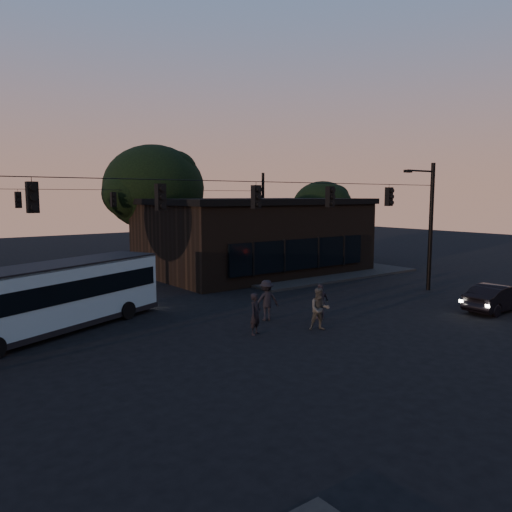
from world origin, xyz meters
TOP-DOWN VIEW (x-y plane):
  - ground at (0.00, 0.00)m, footprint 120.00×120.00m
  - sidewalk_far_right at (12.00, 14.00)m, footprint 14.00×10.00m
  - building at (9.00, 15.97)m, footprint 15.40×10.41m
  - tree_behind at (4.00, 22.00)m, footprint 7.60×7.60m
  - tree_right at (18.00, 18.00)m, footprint 5.20×5.20m
  - signal_rig_near at (0.00, 4.00)m, footprint 26.24×0.30m
  - signal_rig_far at (0.00, 20.00)m, footprint 26.24×0.30m
  - bus at (-7.38, 7.99)m, footprint 10.15×6.16m
  - car at (10.77, -1.29)m, footprint 4.09×1.51m
  - pedestrian_a at (-1.08, 2.62)m, footprint 0.73×0.63m
  - pedestrian_b at (1.48, 1.55)m, footprint 1.09×1.03m
  - pedestrian_c at (2.84, 2.85)m, footprint 0.98×0.48m
  - pedestrian_d at (0.72, 4.17)m, footprint 1.33×0.97m

SIDE VIEW (x-z plane):
  - ground at x=0.00m, z-range 0.00..0.00m
  - sidewalk_far_right at x=12.00m, z-range 0.00..0.15m
  - car at x=10.77m, z-range 0.00..1.34m
  - pedestrian_c at x=2.84m, z-range 0.00..1.62m
  - pedestrian_a at x=-1.08m, z-range 0.00..1.70m
  - pedestrian_b at x=1.48m, z-range 0.00..1.78m
  - pedestrian_d at x=0.72m, z-range 0.00..1.84m
  - bus at x=-7.38m, z-range 0.17..3.00m
  - building at x=9.00m, z-range 0.01..5.41m
  - signal_rig_far at x=0.00m, z-range 0.45..7.95m
  - signal_rig_near at x=0.00m, z-range 0.70..8.20m
  - tree_right at x=18.00m, z-range 1.20..8.06m
  - tree_behind at x=4.00m, z-range 1.48..10.91m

